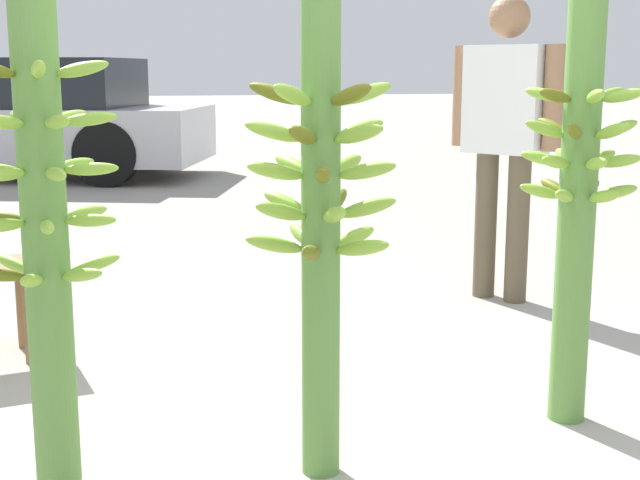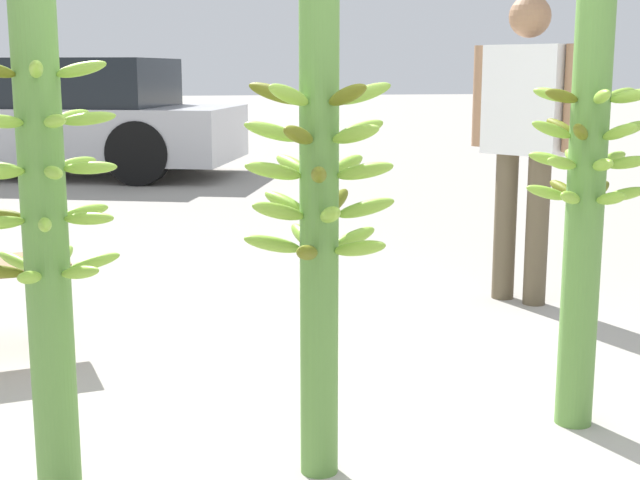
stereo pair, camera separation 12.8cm
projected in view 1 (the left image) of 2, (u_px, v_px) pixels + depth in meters
The scene contains 6 objects.
ground_plane at pixel (348, 479), 2.74m from camera, with size 80.00×80.00×0.00m, color #9E998E.
banana_stalk_left at pixel (43, 207), 2.50m from camera, with size 0.43×0.43×1.67m.
banana_stalk_center at pixel (321, 205), 2.63m from camera, with size 0.46×0.46×1.61m.
banana_stalk_right at pixel (578, 190), 3.06m from camera, with size 0.40×0.41×1.60m.
vendor_person at pixel (505, 123), 4.71m from camera, with size 0.46×0.57×1.61m.
parked_car at pixel (18, 119), 10.31m from camera, with size 4.73×3.09×1.36m.
Camera 1 is at (-0.68, -2.46, 1.24)m, focal length 50.00 mm.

